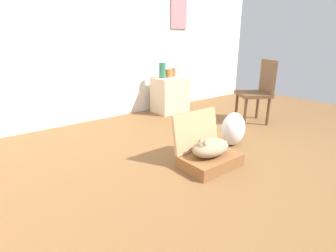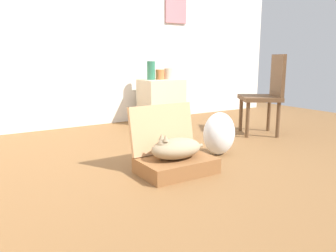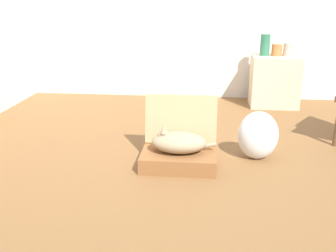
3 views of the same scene
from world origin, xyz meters
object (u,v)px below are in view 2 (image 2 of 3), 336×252
at_px(plastic_bag_white, 219,134).
at_px(chair, 266,92).
at_px(vase_round, 160,74).
at_px(cat, 176,148).
at_px(suitcase_base, 176,165).
at_px(side_table, 161,101).
at_px(vase_short, 169,74).
at_px(vase_tall, 151,70).

height_order(plastic_bag_white, chair, chair).
bearing_deg(vase_round, cat, -117.89).
xyz_separation_m(suitcase_base, plastic_bag_white, (0.65, 0.23, 0.15)).
bearing_deg(side_table, vase_short, 10.58).
distance_m(side_table, chair, 1.51).
distance_m(cat, side_table, 2.22).
height_order(cat, vase_short, vase_short).
bearing_deg(plastic_bag_white, suitcase_base, -160.77).
distance_m(suitcase_base, cat, 0.15).
height_order(cat, side_table, side_table).
xyz_separation_m(side_table, vase_round, (0.00, 0.03, 0.38)).
bearing_deg(vase_tall, cat, -114.49).
xyz_separation_m(suitcase_base, vase_short, (1.19, 1.98, 0.64)).
height_order(side_table, vase_round, vase_round).
distance_m(vase_round, chair, 1.54).
distance_m(cat, chair, 1.87).
relative_size(vase_tall, vase_round, 1.84).
bearing_deg(plastic_bag_white, vase_short, 73.01).
height_order(plastic_bag_white, vase_short, vase_short).
bearing_deg(cat, chair, 19.62).
relative_size(cat, vase_short, 3.31).
relative_size(side_table, chair, 0.64).
relative_size(vase_tall, vase_short, 1.64).
bearing_deg(cat, vase_round, 62.11).
bearing_deg(chair, plastic_bag_white, -37.37).
bearing_deg(vase_short, chair, -68.33).
bearing_deg(vase_tall, side_table, -13.25).
bearing_deg(suitcase_base, vase_round, 62.26).
relative_size(suitcase_base, side_table, 0.97).
relative_size(plastic_bag_white, chair, 0.43).
height_order(plastic_bag_white, vase_round, vase_round).
distance_m(vase_short, chair, 1.48).
xyz_separation_m(vase_tall, vase_short, (0.29, -0.01, -0.05)).
distance_m(vase_tall, vase_round, 0.16).
bearing_deg(cat, side_table, 61.74).
bearing_deg(vase_tall, suitcase_base, -114.32).
height_order(vase_short, vase_round, vase_short).
distance_m(plastic_bag_white, vase_short, 1.90).
bearing_deg(vase_tall, vase_round, -1.58).
bearing_deg(cat, suitcase_base, -3.34).
relative_size(side_table, vase_tall, 2.41).
bearing_deg(suitcase_base, chair, 19.70).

